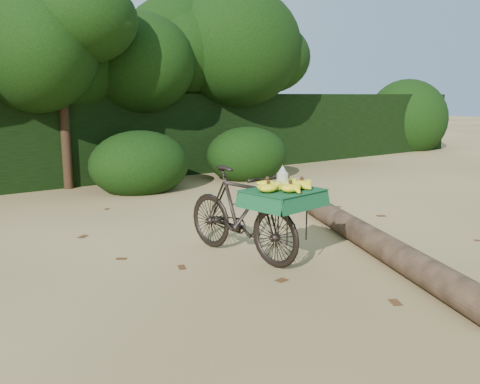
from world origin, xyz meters
TOP-DOWN VIEW (x-y plane):
  - ground at (0.00, 0.00)m, footprint 80.00×80.00m
  - vendor_bicycle at (0.68, -0.01)m, footprint 0.82×1.79m
  - fallen_log at (1.96, -0.77)m, footprint 1.90×3.76m
  - hedge_backdrop at (0.00, 6.30)m, footprint 26.00×1.80m
  - bush_clumps at (0.50, 4.30)m, footprint 8.80×1.70m
  - leaf_litter at (0.00, 0.65)m, footprint 7.00×7.30m

SIDE VIEW (x-z plane):
  - ground at x=0.00m, z-range 0.00..0.00m
  - leaf_litter at x=0.00m, z-range 0.00..0.01m
  - fallen_log at x=1.96m, z-range 0.00..0.29m
  - bush_clumps at x=0.50m, z-range 0.00..0.90m
  - vendor_bicycle at x=0.68m, z-range 0.01..1.01m
  - hedge_backdrop at x=0.00m, z-range 0.00..1.80m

